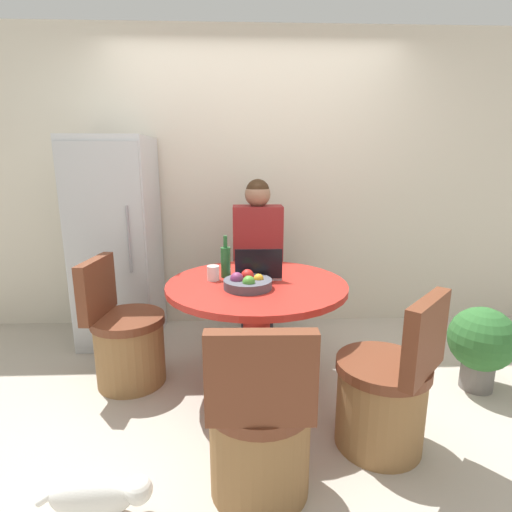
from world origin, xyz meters
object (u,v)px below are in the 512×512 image
object	(u,v)px
chair_left_side	(127,343)
chair_near_camera	(260,436)
cat	(98,496)
bottle	(226,261)
laptop	(258,271)
fruit_bowl	(247,282)
dining_table	(257,315)
person_seated	(257,253)
refrigerator	(117,242)
potted_plant	(481,342)
chair_near_right_corner	(385,397)

from	to	relation	value
chair_left_side	chair_near_camera	world-z (taller)	same
chair_left_side	cat	xyz separation A→B (m)	(0.16, -1.09, -0.19)
chair_left_side	bottle	xyz separation A→B (m)	(0.68, 0.04, 0.56)
laptop	fruit_bowl	world-z (taller)	laptop
dining_table	chair_left_side	distance (m)	0.92
dining_table	chair_near_camera	world-z (taller)	chair_near_camera
person_seated	bottle	world-z (taller)	person_seated
refrigerator	bottle	size ratio (longest dim) A/B	6.00
dining_table	person_seated	bearing A→B (deg)	87.11
laptop	bottle	distance (m)	0.23
fruit_bowl	chair_near_camera	bearing A→B (deg)	-87.12
laptop	chair_left_side	bearing A→B (deg)	0.87
bottle	potted_plant	xyz separation A→B (m)	(1.68, -0.21, -0.51)
person_seated	laptop	xyz separation A→B (m)	(-0.03, -0.69, 0.03)
person_seated	cat	xyz separation A→B (m)	(-0.76, -1.80, -0.65)
fruit_bowl	cat	world-z (taller)	fruit_bowl
chair_near_camera	person_seated	bearing A→B (deg)	-90.66
chair_near_right_corner	fruit_bowl	xyz separation A→B (m)	(-0.71, 0.49, 0.48)
laptop	person_seated	bearing A→B (deg)	-92.17
dining_table	potted_plant	xyz separation A→B (m)	(1.48, -0.08, -0.18)
person_seated	potted_plant	size ratio (longest dim) A/B	2.39
laptop	cat	distance (m)	1.49
laptop	chair_near_camera	bearing A→B (deg)	87.85
potted_plant	refrigerator	bearing A→B (deg)	160.68
cat	fruit_bowl	bearing A→B (deg)	54.31
chair_near_camera	chair_near_right_corner	xyz separation A→B (m)	(0.67, 0.28, 0.00)
chair_near_right_corner	fruit_bowl	size ratio (longest dim) A/B	2.95
chair_left_side	laptop	distance (m)	1.02
dining_table	chair_left_side	size ratio (longest dim) A/B	1.32
bottle	chair_left_side	bearing A→B (deg)	-176.97
laptop	bottle	bearing A→B (deg)	-6.00
refrigerator	fruit_bowl	size ratio (longest dim) A/B	5.69
laptop	potted_plant	bearing A→B (deg)	172.53
chair_near_right_corner	laptop	size ratio (longest dim) A/B	2.88
chair_near_camera	chair_near_right_corner	size ratio (longest dim) A/B	1.00
dining_table	laptop	bearing A→B (deg)	82.60
bottle	potted_plant	bearing A→B (deg)	-7.28
chair_near_right_corner	bottle	size ratio (longest dim) A/B	3.11
chair_near_right_corner	person_seated	size ratio (longest dim) A/B	0.64
person_seated	fruit_bowl	bearing A→B (deg)	83.65
chair_left_side	fruit_bowl	bearing A→B (deg)	-98.41
chair_near_camera	fruit_bowl	distance (m)	0.91
chair_near_camera	person_seated	world-z (taller)	person_seated
chair_left_side	person_seated	bearing A→B (deg)	-46.37
chair_near_camera	potted_plant	bearing A→B (deg)	-150.36
bottle	cat	distance (m)	1.45
refrigerator	person_seated	bearing A→B (deg)	-1.22
fruit_bowl	cat	bearing A→B (deg)	-126.95
person_seated	potted_plant	xyz separation A→B (m)	(1.44, -0.89, -0.41)
bottle	chair_near_camera	bearing A→B (deg)	-80.13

